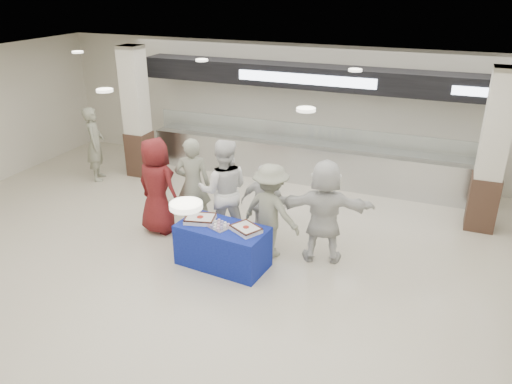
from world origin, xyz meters
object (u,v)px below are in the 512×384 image
at_px(display_table, 223,246).
at_px(chef_short, 264,203).
at_px(soldier_b, 271,211).
at_px(civilian_white, 324,211).
at_px(soldier_a, 193,185).
at_px(sheet_cake_right, 246,229).
at_px(chef_tall, 224,191).
at_px(soldier_bg, 95,144).
at_px(cupcake_tray, 218,225).
at_px(civilian_maroon, 157,186).
at_px(sheet_cake_left, 200,219).

distance_m(display_table, chef_short, 1.25).
distance_m(chef_short, soldier_b, 0.62).
bearing_deg(display_table, civilian_white, 34.64).
relative_size(soldier_a, chef_short, 1.26).
distance_m(soldier_a, soldier_b, 1.81).
xyz_separation_m(display_table, sheet_cake_right, (0.44, 0.00, 0.42)).
distance_m(display_table, chef_tall, 1.16).
xyz_separation_m(display_table, chef_tall, (-0.38, 0.90, 0.62)).
relative_size(sheet_cake_right, chef_short, 0.39).
bearing_deg(display_table, soldier_bg, 157.55).
xyz_separation_m(cupcake_tray, civilian_maroon, (-1.66, 0.74, 0.18)).
distance_m(cupcake_tray, soldier_a, 1.52).
xyz_separation_m(sheet_cake_left, soldier_b, (1.09, 0.60, 0.07)).
bearing_deg(soldier_b, cupcake_tray, 58.37).
distance_m(sheet_cake_right, chef_short, 1.16).
distance_m(sheet_cake_left, civilian_maroon, 1.44).
distance_m(display_table, soldier_a, 1.63).
bearing_deg(civilian_white, display_table, 14.34).
relative_size(sheet_cake_left, soldier_a, 0.31).
height_order(chef_tall, civilian_white, chef_tall).
height_order(sheet_cake_right, civilian_maroon, civilian_maroon).
bearing_deg(soldier_b, display_table, 59.03).
distance_m(civilian_maroon, civilian_white, 3.27).
distance_m(display_table, soldier_bg, 5.29).
relative_size(sheet_cake_right, chef_tall, 0.29).
bearing_deg(sheet_cake_right, chef_tall, 132.69).
distance_m(sheet_cake_left, soldier_a, 1.21).
xyz_separation_m(sheet_cake_left, chef_short, (0.76, 1.11, -0.05)).
bearing_deg(cupcake_tray, sheet_cake_left, 168.72).
relative_size(civilian_maroon, soldier_bg, 1.05).
height_order(sheet_cake_left, soldier_b, soldier_b).
bearing_deg(cupcake_tray, display_table, 34.31).
relative_size(display_table, sheet_cake_left, 2.66).
height_order(sheet_cake_right, civilian_white, civilian_white).
distance_m(display_table, sheet_cake_left, 0.61).
bearing_deg(chef_short, civilian_white, 159.03).
height_order(civilian_white, soldier_bg, civilian_white).
relative_size(cupcake_tray, soldier_bg, 0.26).
distance_m(display_table, civilian_white, 1.86).
bearing_deg(cupcake_tray, chef_short, 72.84).
bearing_deg(chef_tall, cupcake_tray, 87.46).
relative_size(civilian_maroon, soldier_b, 1.10).
bearing_deg(civilian_white, sheet_cake_right, 23.02).
xyz_separation_m(sheet_cake_right, soldier_a, (-1.56, 1.04, 0.15)).
relative_size(display_table, civilian_white, 0.82).
distance_m(display_table, soldier_b, 1.04).
height_order(display_table, soldier_b, soldier_b).
bearing_deg(chef_short, sheet_cake_left, 48.86).
relative_size(cupcake_tray, civilian_maroon, 0.25).
height_order(sheet_cake_right, soldier_bg, soldier_bg).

